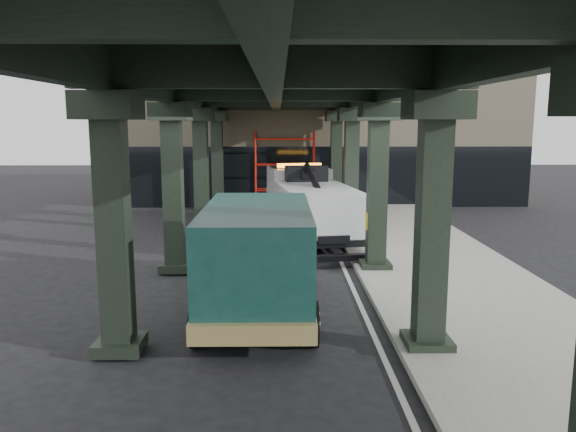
{
  "coord_description": "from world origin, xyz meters",
  "views": [
    {
      "loc": [
        -0.3,
        -14.39,
        4.45
      ],
      "look_at": [
        -0.03,
        2.04,
        1.7
      ],
      "focal_mm": 35.0,
      "sensor_mm": 36.0,
      "label": 1
    }
  ],
  "objects": [
    {
      "name": "viaduct",
      "position": [
        -0.4,
        2.0,
        5.46
      ],
      "size": [
        7.4,
        32.0,
        6.4
      ],
      "color": "black",
      "rests_on": "ground"
    },
    {
      "name": "ground",
      "position": [
        0.0,
        0.0,
        0.0
      ],
      "size": [
        90.0,
        90.0,
        0.0
      ],
      "primitive_type": "plane",
      "color": "black",
      "rests_on": "ground"
    },
    {
      "name": "building",
      "position": [
        2.0,
        20.0,
        4.0
      ],
      "size": [
        22.0,
        10.0,
        8.0
      ],
      "primitive_type": "cube",
      "color": "#C6B793",
      "rests_on": "ground"
    },
    {
      "name": "sidewalk",
      "position": [
        4.5,
        2.0,
        0.07
      ],
      "size": [
        5.0,
        40.0,
        0.15
      ],
      "primitive_type": "cube",
      "color": "gray",
      "rests_on": "ground"
    },
    {
      "name": "tow_truck",
      "position": [
        0.84,
        7.53,
        1.4
      ],
      "size": [
        3.58,
        8.98,
        2.87
      ],
      "rotation": [
        0.0,
        0.0,
        0.14
      ],
      "color": "black",
      "rests_on": "ground"
    },
    {
      "name": "lane_stripe",
      "position": [
        1.7,
        2.0,
        0.01
      ],
      "size": [
        0.12,
        38.0,
        0.01
      ],
      "primitive_type": "cube",
      "color": "silver",
      "rests_on": "ground"
    },
    {
      "name": "scaffolding",
      "position": [
        0.0,
        14.64,
        2.11
      ],
      "size": [
        3.08,
        0.88,
        4.0
      ],
      "color": "red",
      "rests_on": "ground"
    },
    {
      "name": "towed_van",
      "position": [
        -0.79,
        -1.67,
        1.39
      ],
      "size": [
        2.6,
        6.41,
        2.59
      ],
      "rotation": [
        0.0,
        0.0,
        -0.0
      ],
      "color": "#0F3833",
      "rests_on": "ground"
    }
  ]
}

